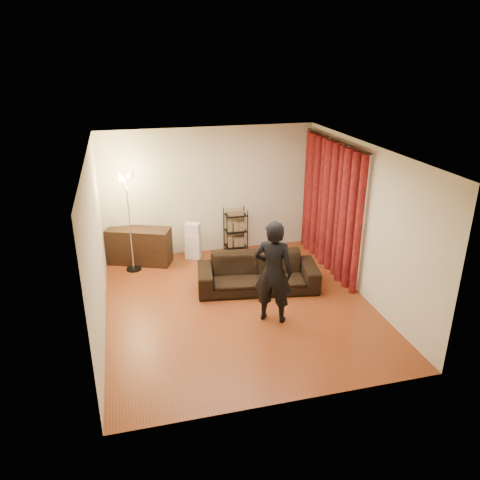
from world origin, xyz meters
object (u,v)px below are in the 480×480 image
object	(u,v)px
sofa	(258,273)
floor_lamp	(130,223)
storage_boxes	(193,241)
person	(273,272)
media_cabinet	(139,246)
wire_shelf	(236,231)

from	to	relation	value
sofa	floor_lamp	distance (m)	2.69
floor_lamp	storage_boxes	bearing A→B (deg)	12.16
sofa	person	world-z (taller)	person
person	media_cabinet	world-z (taller)	person
wire_shelf	floor_lamp	bearing A→B (deg)	-158.17
person	media_cabinet	xyz separation A→B (m)	(-1.98, 2.79, -0.49)
storage_boxes	wire_shelf	distance (m)	0.96
storage_boxes	person	bearing A→B (deg)	-72.57
wire_shelf	sofa	bearing A→B (deg)	-78.14
media_cabinet	wire_shelf	distance (m)	2.07
media_cabinet	storage_boxes	distance (m)	1.12
person	media_cabinet	distance (m)	3.46
media_cabinet	person	bearing A→B (deg)	-32.48
wire_shelf	floor_lamp	xyz separation A→B (m)	(-2.22, -0.37, 0.51)
wire_shelf	storage_boxes	bearing A→B (deg)	-161.90
storage_boxes	wire_shelf	bearing A→B (deg)	5.69
floor_lamp	person	bearing A→B (deg)	-49.30
sofa	storage_boxes	distance (m)	1.91
storage_boxes	floor_lamp	distance (m)	1.44
media_cabinet	floor_lamp	bearing A→B (deg)	-93.43
sofa	wire_shelf	size ratio (longest dim) A/B	2.22
person	floor_lamp	world-z (taller)	floor_lamp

